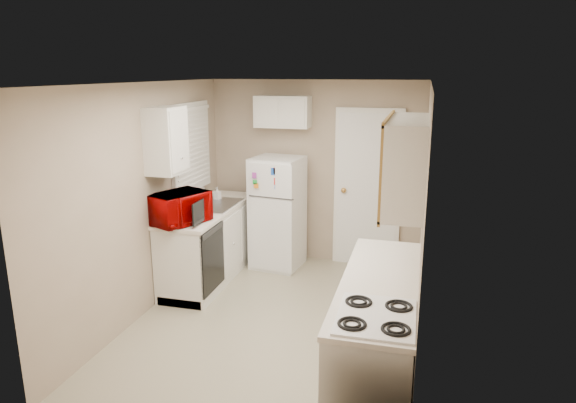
# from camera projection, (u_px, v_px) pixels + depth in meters

# --- Properties ---
(floor) EXTENTS (3.80, 3.80, 0.00)m
(floor) POSITION_uv_depth(u_px,v_px,m) (276.00, 321.00, 5.31)
(floor) COLOR #B1A88B
(floor) RESTS_ON ground
(ceiling) EXTENTS (3.80, 3.80, 0.00)m
(ceiling) POSITION_uv_depth(u_px,v_px,m) (274.00, 83.00, 4.71)
(ceiling) COLOR white
(ceiling) RESTS_ON floor
(wall_left) EXTENTS (3.80, 3.80, 0.00)m
(wall_left) POSITION_uv_depth(u_px,v_px,m) (146.00, 200.00, 5.36)
(wall_left) COLOR tan
(wall_left) RESTS_ON floor
(wall_right) EXTENTS (3.80, 3.80, 0.00)m
(wall_right) POSITION_uv_depth(u_px,v_px,m) (423.00, 219.00, 4.66)
(wall_right) COLOR tan
(wall_right) RESTS_ON floor
(wall_back) EXTENTS (2.80, 2.80, 0.00)m
(wall_back) POSITION_uv_depth(u_px,v_px,m) (315.00, 172.00, 6.79)
(wall_back) COLOR tan
(wall_back) RESTS_ON floor
(wall_front) EXTENTS (2.80, 2.80, 0.00)m
(wall_front) POSITION_uv_depth(u_px,v_px,m) (190.00, 285.00, 3.23)
(wall_front) COLOR tan
(wall_front) RESTS_ON floor
(left_counter) EXTENTS (0.60, 1.80, 0.90)m
(left_counter) POSITION_uv_depth(u_px,v_px,m) (210.00, 243.00, 6.31)
(left_counter) COLOR silver
(left_counter) RESTS_ON floor
(dishwasher) EXTENTS (0.03, 0.58, 0.72)m
(dishwasher) POSITION_uv_depth(u_px,v_px,m) (213.00, 259.00, 5.67)
(dishwasher) COLOR black
(dishwasher) RESTS_ON floor
(sink) EXTENTS (0.54, 0.74, 0.16)m
(sink) POSITION_uv_depth(u_px,v_px,m) (214.00, 208.00, 6.35)
(sink) COLOR gray
(sink) RESTS_ON left_counter
(microwave) EXTENTS (0.69, 0.55, 0.40)m
(microwave) POSITION_uv_depth(u_px,v_px,m) (179.00, 210.00, 5.55)
(microwave) COLOR #890000
(microwave) RESTS_ON left_counter
(soap_bottle) EXTENTS (0.09, 0.09, 0.16)m
(soap_bottle) POSITION_uv_depth(u_px,v_px,m) (217.00, 192.00, 6.56)
(soap_bottle) COLOR beige
(soap_bottle) RESTS_ON left_counter
(window_blinds) EXTENTS (0.10, 0.98, 1.08)m
(window_blinds) POSITION_uv_depth(u_px,v_px,m) (192.00, 148.00, 6.23)
(window_blinds) COLOR silver
(window_blinds) RESTS_ON wall_left
(upper_cabinet_left) EXTENTS (0.30, 0.45, 0.70)m
(upper_cabinet_left) POSITION_uv_depth(u_px,v_px,m) (166.00, 140.00, 5.38)
(upper_cabinet_left) COLOR silver
(upper_cabinet_left) RESTS_ON wall_left
(refrigerator) EXTENTS (0.67, 0.65, 1.45)m
(refrigerator) POSITION_uv_depth(u_px,v_px,m) (278.00, 213.00, 6.63)
(refrigerator) COLOR white
(refrigerator) RESTS_ON floor
(cabinet_over_fridge) EXTENTS (0.70, 0.30, 0.40)m
(cabinet_over_fridge) POSITION_uv_depth(u_px,v_px,m) (283.00, 112.00, 6.55)
(cabinet_over_fridge) COLOR silver
(cabinet_over_fridge) RESTS_ON wall_back
(interior_door) EXTENTS (0.86, 0.06, 2.08)m
(interior_door) POSITION_uv_depth(u_px,v_px,m) (367.00, 189.00, 6.62)
(interior_door) COLOR white
(interior_door) RESTS_ON floor
(right_counter) EXTENTS (0.60, 2.00, 0.90)m
(right_counter) POSITION_uv_depth(u_px,v_px,m) (377.00, 332.00, 4.17)
(right_counter) COLOR silver
(right_counter) RESTS_ON floor
(stove) EXTENTS (0.53, 0.65, 0.78)m
(stove) POSITION_uv_depth(u_px,v_px,m) (373.00, 384.00, 3.58)
(stove) COLOR white
(stove) RESTS_ON floor
(upper_cabinet_right) EXTENTS (0.30, 1.20, 0.70)m
(upper_cabinet_right) POSITION_uv_depth(u_px,v_px,m) (407.00, 163.00, 4.08)
(upper_cabinet_right) COLOR silver
(upper_cabinet_right) RESTS_ON wall_right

